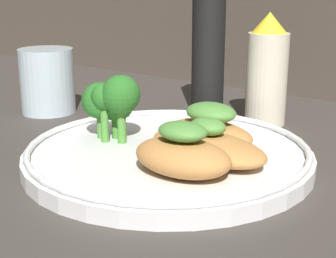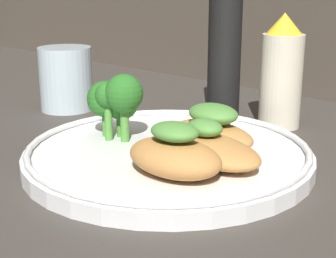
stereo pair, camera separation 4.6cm
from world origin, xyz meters
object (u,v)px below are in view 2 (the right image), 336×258
(pepper_grinder, at_px, (225,48))
(plate, at_px, (168,154))
(sauce_bottle, at_px, (281,74))
(broccoli_bunch, at_px, (116,99))
(drinking_glass, at_px, (66,79))

(pepper_grinder, bearing_deg, plate, -67.66)
(sauce_bottle, height_order, pepper_grinder, pepper_grinder)
(sauce_bottle, relative_size, pepper_grinder, 0.71)
(broccoli_bunch, height_order, sauce_bottle, sauce_bottle)
(sauce_bottle, height_order, drinking_glass, sauce_bottle)
(plate, xyz_separation_m, drinking_glass, (-0.24, 0.06, 0.03))
(broccoli_bunch, height_order, pepper_grinder, pepper_grinder)
(plate, relative_size, sauce_bottle, 2.04)
(drinking_glass, bearing_deg, broccoli_bunch, -21.52)
(plate, distance_m, pepper_grinder, 0.21)
(plate, height_order, drinking_glass, drinking_glass)
(plate, xyz_separation_m, pepper_grinder, (-0.07, 0.18, 0.07))
(pepper_grinder, bearing_deg, sauce_bottle, 0.00)
(plate, relative_size, pepper_grinder, 1.46)
(drinking_glass, bearing_deg, sauce_bottle, 25.94)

